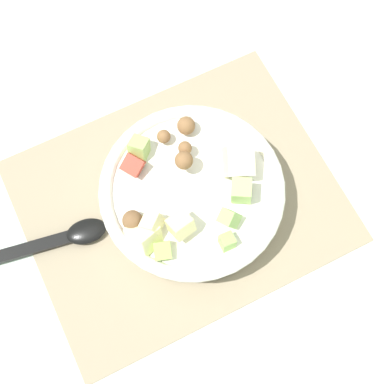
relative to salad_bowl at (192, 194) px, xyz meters
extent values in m
plane|color=silver|center=(0.01, -0.01, -0.04)|extent=(2.40, 2.40, 0.00)
cube|color=gray|center=(0.01, -0.01, -0.04)|extent=(0.44, 0.35, 0.01)
cylinder|color=white|center=(0.00, 0.00, -0.01)|extent=(0.23, 0.23, 0.06)
torus|color=white|center=(0.00, 0.00, 0.02)|extent=(0.25, 0.25, 0.02)
cube|color=#A3CC6B|center=(-0.05, 0.04, 0.04)|extent=(0.04, 0.04, 0.04)
cube|color=beige|center=(0.08, 0.03, 0.03)|extent=(0.05, 0.05, 0.05)
cube|color=#9EC656|center=(0.07, 0.06, 0.03)|extent=(0.03, 0.03, 0.02)
cube|color=beige|center=(-0.07, 0.00, 0.04)|extent=(0.05, 0.06, 0.05)
sphere|color=brown|center=(0.09, 0.01, 0.03)|extent=(0.03, 0.04, 0.04)
sphere|color=brown|center=(-0.01, -0.05, 0.04)|extent=(0.02, 0.02, 0.03)
cube|color=#BC3828|center=(0.06, -0.06, 0.03)|extent=(0.04, 0.04, 0.03)
cube|color=#93C160|center=(-0.01, 0.09, 0.03)|extent=(0.02, 0.02, 0.03)
sphere|color=brown|center=(-0.03, -0.08, 0.03)|extent=(0.04, 0.04, 0.04)
cube|color=#A3CC6B|center=(0.04, -0.08, 0.03)|extent=(0.04, 0.04, 0.04)
cube|color=#93C160|center=(-0.02, 0.06, 0.04)|extent=(0.04, 0.03, 0.04)
sphere|color=brown|center=(0.00, -0.08, 0.03)|extent=(0.03, 0.03, 0.03)
cube|color=beige|center=(0.07, 0.02, 0.04)|extent=(0.04, 0.04, 0.03)
cube|color=beige|center=(0.04, 0.04, 0.04)|extent=(0.03, 0.04, 0.03)
sphere|color=brown|center=(0.00, -0.03, 0.05)|extent=(0.03, 0.03, 0.03)
ellipsoid|color=black|center=(0.15, -0.03, -0.03)|extent=(0.06, 0.04, 0.01)
cube|color=black|center=(0.25, -0.04, -0.04)|extent=(0.17, 0.05, 0.01)
camera|label=1|loc=(0.11, 0.22, 0.70)|focal=50.70mm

